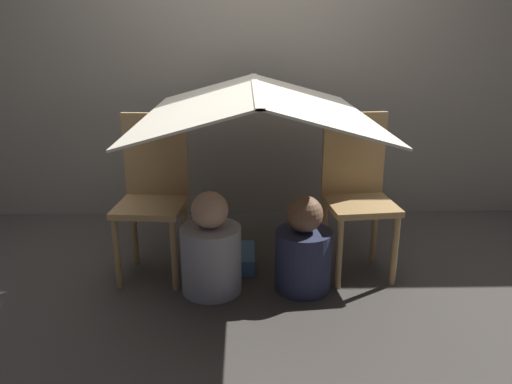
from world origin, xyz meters
TOP-DOWN VIEW (x-y plane):
  - ground_plane at (0.00, 0.00)m, footprint 8.80×8.80m
  - wall_back at (0.00, 1.26)m, footprint 7.00×0.05m
  - chair_left at (-0.60, 0.24)m, footprint 0.41×0.41m
  - chair_right at (0.60, 0.24)m, footprint 0.42×0.42m
  - sheet_canopy at (0.00, 0.17)m, footprint 1.22×1.58m
  - person_front at (-0.25, -0.02)m, footprint 0.34×0.34m
  - person_second at (0.26, -0.01)m, footprint 0.32×0.32m
  - floor_cushion at (-0.21, 0.29)m, footprint 0.40×0.32m

SIDE VIEW (x-z plane):
  - ground_plane at x=0.00m, z-range 0.00..0.00m
  - floor_cushion at x=-0.21m, z-range 0.00..0.10m
  - person_second at x=0.26m, z-range -0.05..0.51m
  - person_front at x=-0.25m, z-range -0.05..0.53m
  - chair_left at x=-0.60m, z-range 0.04..0.99m
  - chair_right at x=0.60m, z-range 0.04..0.99m
  - sheet_canopy at x=0.00m, z-range 0.95..1.13m
  - wall_back at x=0.00m, z-range 0.00..2.50m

